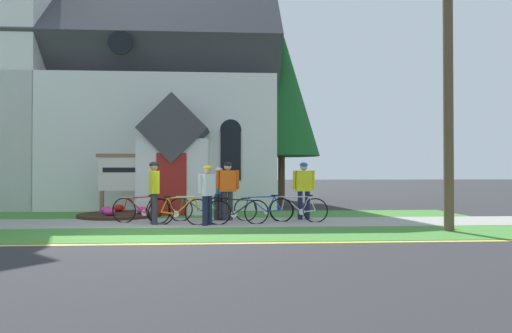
% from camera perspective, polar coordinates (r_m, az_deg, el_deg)
% --- Properties ---
extents(ground, '(140.00, 140.00, 0.00)m').
position_cam_1_polar(ground, '(14.81, -10.60, -6.39)').
color(ground, '#2B2B2D').
extents(sidewalk_slab, '(32.00, 2.32, 0.01)m').
position_cam_1_polar(sidewalk_slab, '(13.28, -21.40, -6.98)').
color(sidewalk_slab, '#99968E').
rests_on(sidewalk_slab, ground).
extents(grass_verge, '(32.00, 2.38, 0.01)m').
position_cam_1_polar(grass_verge, '(11.09, -25.20, -8.21)').
color(grass_verge, '#427F33').
rests_on(grass_verge, ground).
extents(church_lawn, '(24.00, 2.52, 0.01)m').
position_cam_1_polar(church_lawn, '(15.59, -18.63, -6.06)').
color(church_lawn, '#427F33').
rests_on(church_lawn, ground).
extents(curb_paint_stripe, '(28.00, 0.16, 0.01)m').
position_cam_1_polar(curb_paint_stripe, '(9.87, -28.14, -9.14)').
color(curb_paint_stripe, yellow).
rests_on(curb_paint_stripe, ground).
extents(church_building, '(12.17, 11.37, 13.44)m').
position_cam_1_polar(church_building, '(21.42, -15.35, 8.21)').
color(church_building, white).
rests_on(church_building, ground).
extents(church_sign, '(1.75, 0.12, 2.08)m').
position_cam_1_polar(church_sign, '(15.26, -17.15, -1.09)').
color(church_sign, '#7F6047').
rests_on(church_sign, ground).
extents(flower_bed, '(2.65, 2.65, 0.34)m').
position_cam_1_polar(flower_bed, '(14.94, -17.53, -6.02)').
color(flower_bed, '#382319').
rests_on(flower_bed, ground).
extents(bicycle_yellow, '(1.77, 0.21, 0.78)m').
position_cam_1_polar(bicycle_yellow, '(12.12, -2.48, -5.93)').
color(bicycle_yellow, black).
rests_on(bicycle_yellow, ground).
extents(bicycle_silver, '(1.74, 0.46, 0.81)m').
position_cam_1_polar(bicycle_silver, '(12.88, 0.99, -5.59)').
color(bicycle_silver, black).
rests_on(bicycle_silver, ground).
extents(bicycle_red, '(1.66, 0.48, 0.82)m').
position_cam_1_polar(bicycle_red, '(12.78, 5.65, -5.61)').
color(bicycle_red, black).
rests_on(bicycle_red, ground).
extents(bicycle_green, '(1.75, 0.48, 0.84)m').
position_cam_1_polar(bicycle_green, '(12.83, -14.87, -5.53)').
color(bicycle_green, black).
rests_on(bicycle_green, ground).
extents(bicycle_white, '(1.77, 0.27, 0.82)m').
position_cam_1_polar(bicycle_white, '(12.18, -10.09, -5.79)').
color(bicycle_white, black).
rests_on(bicycle_white, ground).
extents(bicycle_orange, '(1.77, 0.13, 0.82)m').
position_cam_1_polar(bicycle_orange, '(13.09, -7.59, -5.49)').
color(bicycle_orange, black).
rests_on(bicycle_orange, ground).
extents(cyclist_in_green_jersey, '(0.36, 0.77, 1.75)m').
position_cam_1_polar(cyclist_in_green_jersey, '(12.37, -13.28, -2.69)').
color(cyclist_in_green_jersey, '#2D2D33').
rests_on(cyclist_in_green_jersey, ground).
extents(cyclist_in_blue_jersey, '(0.69, 0.32, 1.76)m').
position_cam_1_polar(cyclist_in_blue_jersey, '(13.39, 6.31, -2.52)').
color(cyclist_in_blue_jersey, '#191E38').
rests_on(cyclist_in_blue_jersey, ground).
extents(cyclist_in_red_jersey, '(0.69, 0.32, 1.77)m').
position_cam_1_polar(cyclist_in_red_jersey, '(13.05, -3.75, -2.54)').
color(cyclist_in_red_jersey, '#2D2D33').
rests_on(cyclist_in_red_jersey, ground).
extents(cyclist_in_white_jersey, '(0.59, 0.41, 1.61)m').
position_cam_1_polar(cyclist_in_white_jersey, '(13.25, -4.91, -3.03)').
color(cyclist_in_white_jersey, '#2D2D33').
rests_on(cyclist_in_white_jersey, ground).
extents(cyclist_in_orange_jersey, '(0.45, 0.59, 1.64)m').
position_cam_1_polar(cyclist_in_orange_jersey, '(11.89, -6.44, -3.15)').
color(cyclist_in_orange_jersey, '#191E38').
rests_on(cyclist_in_orange_jersey, ground).
extents(utility_pole, '(3.12, 0.28, 9.06)m').
position_cam_1_polar(utility_pole, '(12.22, 23.53, 16.21)').
color(utility_pole, brown).
rests_on(utility_pole, ground).
extents(roadside_conifer, '(3.30, 3.30, 7.74)m').
position_cam_1_polar(roadside_conifer, '(19.03, 3.36, 9.77)').
color(roadside_conifer, '#4C3823').
rests_on(roadside_conifer, ground).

